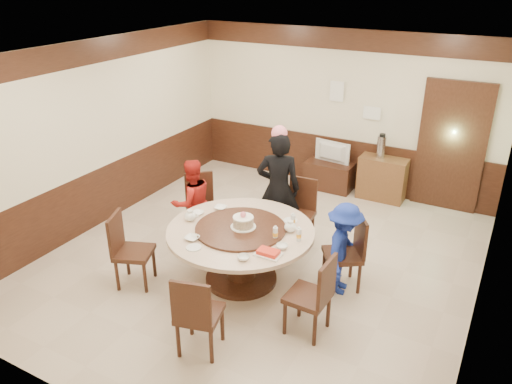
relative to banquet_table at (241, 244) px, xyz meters
The scene contains 31 objects.
room 0.80m from the banquet_table, 89.98° to the left, with size 6.00×6.04×2.84m.
banquet_table is the anchor object (origin of this frame).
chair_0 1.32m from the banquet_table, 23.36° to the left, with size 0.61×0.61×0.97m.
chair_1 1.28m from the banquet_table, 79.17° to the left, with size 0.46×0.47×0.97m.
chair_2 1.33m from the banquet_table, 146.67° to the left, with size 0.62×0.62×0.97m.
chair_3 1.38m from the banquet_table, 148.79° to the right, with size 0.58×0.57×0.97m.
chair_4 1.37m from the banquet_table, 78.50° to the right, with size 0.53×0.54×0.97m.
chair_5 1.28m from the banquet_table, 23.23° to the right, with size 0.47×0.46×0.97m.
person_standing 1.17m from the banquet_table, 91.85° to the left, with size 0.62×0.41×1.69m, color black.
person_red 1.23m from the banquet_table, 154.81° to the left, with size 0.63×0.49×1.29m, color #AF1D17.
person_blue 1.28m from the banquet_table, 18.88° to the left, with size 0.77×0.44×1.19m, color navy.
birthday_cake 0.32m from the banquet_table, 36.48° to the left, with size 0.32×0.32×0.21m.
teapot_left 0.75m from the banquet_table, behind, with size 0.17×0.15×0.13m, color white.
teapot_right 0.67m from the banquet_table, 23.63° to the left, with size 0.17×0.15×0.13m, color white.
bowl_0 0.67m from the banquet_table, 145.40° to the left, with size 0.16×0.16×0.04m, color white.
bowl_1 0.74m from the banquet_table, 57.02° to the right, with size 0.14×0.14×0.04m, color white.
bowl_2 0.67m from the banquet_table, 127.09° to the right, with size 0.17×0.17×0.04m, color white.
bowl_3 0.71m from the banquet_table, 13.80° to the right, with size 0.14×0.14×0.04m, color white.
bowl_4 0.74m from the banquet_table, behind, with size 0.15×0.15×0.04m, color white.
saucer_near 0.73m from the banquet_table, 111.04° to the right, with size 0.18×0.18×0.01m, color white.
saucer_far 0.71m from the banquet_table, 48.01° to the left, with size 0.18×0.18×0.01m, color white.
shrimp_platter 0.73m from the banquet_table, 32.76° to the right, with size 0.30×0.20×0.06m.
bottle_0 0.57m from the banquet_table, ahead, with size 0.06×0.06×0.16m, color white.
bottle_1 0.81m from the banquet_table, ahead, with size 0.06×0.06×0.16m, color white.
bottle_2 0.73m from the banquet_table, 36.53° to the left, with size 0.06×0.06×0.16m, color white.
tv_stand 3.33m from the banquet_table, 91.28° to the left, with size 0.85×0.45×0.50m, color #341A10.
television 3.32m from the banquet_table, 91.28° to the left, with size 0.67×0.09×0.39m, color gray.
side_cabinet 3.46m from the banquet_table, 75.19° to the left, with size 0.80×0.40×0.75m, color brown.
thermos 3.46m from the banquet_table, 76.43° to the left, with size 0.15×0.15×0.38m, color silver.
notice_left 3.73m from the banquet_table, 91.78° to the left, with size 0.25×0.00×0.35m, color white.
notice_right 3.68m from the banquet_table, 81.26° to the left, with size 0.30×0.00×0.22m, color white.
Camera 1 is at (2.79, -5.25, 3.74)m, focal length 35.00 mm.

